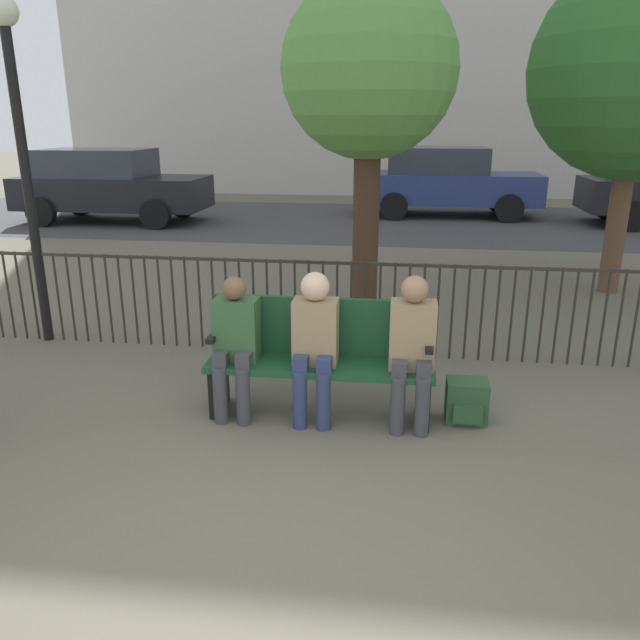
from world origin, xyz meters
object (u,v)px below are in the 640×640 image
object	(u,v)px
seated_person_0	(235,340)
park_bench	(321,354)
tree_1	(369,73)
backpack	(466,401)
tree_0	(639,71)
parked_car_0	(446,181)
seated_person_1	(315,339)
parked_car_1	(109,185)
seated_person_2	(412,344)
lamp_post	(18,121)

from	to	relation	value
seated_person_0	park_bench	bearing A→B (deg)	11.57
park_bench	tree_1	xyz separation A→B (m)	(0.15, 2.94, 2.25)
backpack	tree_0	world-z (taller)	tree_0
seated_person_0	tree_1	bearing A→B (deg)	75.36
parked_car_0	backpack	bearing A→B (deg)	-92.23
seated_person_0	seated_person_1	bearing A→B (deg)	0.32
parked_car_0	parked_car_1	size ratio (longest dim) A/B	1.00
seated_person_2	parked_car_0	distance (m)	11.16
seated_person_2	tree_1	xyz separation A→B (m)	(-0.55, 3.07, 2.09)
tree_1	lamp_post	size ratio (longest dim) A/B	1.14
tree_1	seated_person_2	bearing A→B (deg)	-79.81
park_bench	parked_car_0	bearing A→B (deg)	81.87
backpack	parked_car_1	xyz separation A→B (m)	(-7.18, 9.05, 0.68)
parked_car_0	parked_car_1	xyz separation A→B (m)	(-7.61, -1.96, 0.00)
seated_person_0	parked_car_0	bearing A→B (deg)	78.70
seated_person_1	backpack	distance (m)	1.28
parked_car_0	tree_1	bearing A→B (deg)	-100.01
seated_person_2	lamp_post	size ratio (longest dim) A/B	0.35
park_bench	seated_person_2	xyz separation A→B (m)	(0.70, -0.13, 0.16)
park_bench	seated_person_0	world-z (taller)	seated_person_0
seated_person_0	tree_1	distance (m)	3.82
seated_person_0	tree_0	world-z (taller)	tree_0
seated_person_1	tree_1	xyz separation A→B (m)	(0.18, 3.07, 2.08)
backpack	parked_car_0	size ratio (longest dim) A/B	0.08
seated_person_2	backpack	bearing A→B (deg)	13.84
tree_1	tree_0	bearing A→B (deg)	20.90
park_bench	lamp_post	bearing A→B (deg)	157.10
park_bench	seated_person_0	size ratio (longest dim) A/B	1.57
backpack	lamp_post	xyz separation A→B (m)	(-4.27, 1.34, 2.07)
tree_0	tree_1	xyz separation A→B (m)	(-3.26, -1.25, -0.08)
tree_0	parked_car_1	distance (m)	10.81
park_bench	lamp_post	xyz separation A→B (m)	(-3.13, 1.32, 1.74)
tree_1	parked_car_1	xyz separation A→B (m)	(-6.19, 6.09, -1.91)
backpack	parked_car_1	world-z (taller)	parked_car_1
seated_person_1	seated_person_2	size ratio (longest dim) A/B	1.00
parked_car_0	parked_car_1	distance (m)	7.86
seated_person_0	seated_person_1	xyz separation A→B (m)	(0.62, 0.00, 0.04)
tree_1	parked_car_1	world-z (taller)	tree_1
tree_1	parked_car_0	bearing A→B (deg)	79.99
seated_person_0	backpack	bearing A→B (deg)	3.56
backpack	parked_car_1	distance (m)	11.58
park_bench	seated_person_1	bearing A→B (deg)	-104.65
seated_person_0	lamp_post	world-z (taller)	lamp_post
seated_person_1	lamp_post	xyz separation A→B (m)	(-3.09, 1.45, 1.57)
lamp_post	backpack	bearing A→B (deg)	-17.47
seated_person_1	tree_0	size ratio (longest dim) A/B	0.28
lamp_post	seated_person_2	bearing A→B (deg)	-20.77
tree_0	parked_car_0	xyz separation A→B (m)	(-1.84, 6.81, -1.98)
seated_person_0	backpack	size ratio (longest dim) A/B	3.34
lamp_post	park_bench	bearing A→B (deg)	-22.90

